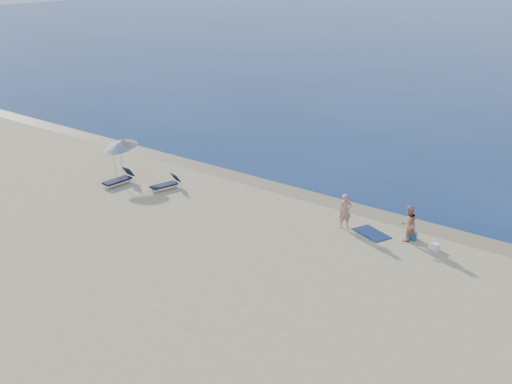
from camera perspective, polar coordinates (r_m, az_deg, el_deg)
wet_sand_strip at (r=34.30m, az=5.46°, el=-0.49°), size 240.00×1.60×0.00m
person_left at (r=30.55m, az=7.94°, el=-1.70°), size 0.71×0.72×1.67m
person_right at (r=29.75m, az=13.41°, el=-2.71°), size 0.97×1.04×1.69m
beach_towel at (r=30.42m, az=10.24°, el=-3.63°), size 2.00×1.58×0.03m
white_bag at (r=29.48m, az=15.66°, el=-4.69°), size 0.37×0.34×0.28m
blue_cooler at (r=30.17m, az=13.67°, el=-3.81°), size 0.55×0.45×0.34m
umbrella_near at (r=37.31m, az=-12.18°, el=4.00°), size 1.79×1.82×2.24m
umbrella_far at (r=37.57m, az=-11.75°, el=4.33°), size 2.24×2.25×2.31m
lounger_left at (r=36.79m, az=-12.07°, el=1.14°), size 0.70×1.90×0.83m
lounger_right at (r=35.66m, az=-8.00°, el=0.72°), size 0.97×1.80×0.76m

